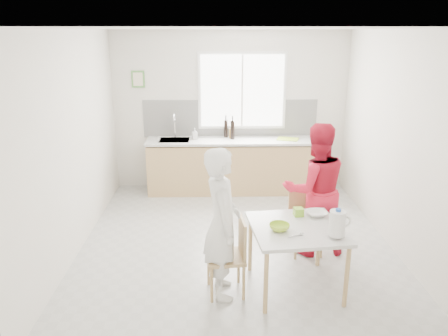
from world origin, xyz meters
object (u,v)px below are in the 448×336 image
object	(u,v)px
chair_left	(232,253)
wine_bottle_a	(233,130)
bowl_white	(317,214)
person_red	(315,190)
dining_table	(296,233)
wine_bottle_b	(226,129)
chair_far	(304,217)
bowl_green	(279,227)
person_white	(222,224)
milk_jug	(338,223)

from	to	relation	value
chair_left	wine_bottle_a	size ratio (longest dim) A/B	2.61
bowl_white	person_red	bearing A→B (deg)	79.94
dining_table	wine_bottle_b	xyz separation A→B (m)	(-0.66, 3.20, 0.43)
chair_far	dining_table	bearing A→B (deg)	-113.31
person_red	wine_bottle_a	world-z (taller)	person_red
person_red	bowl_green	world-z (taller)	person_red
bowl_green	wine_bottle_b	world-z (taller)	wine_bottle_b
person_white	milk_jug	distance (m)	1.15
chair_left	dining_table	bearing A→B (deg)	90.00
person_red	wine_bottle_a	bearing A→B (deg)	-73.85
wine_bottle_a	bowl_white	bearing A→B (deg)	-73.53
chair_far	milk_jug	xyz separation A→B (m)	(0.09, -1.09, 0.42)
chair_far	bowl_green	world-z (taller)	chair_far
dining_table	chair_far	xyz separation A→B (m)	(0.26, 0.84, -0.19)
dining_table	bowl_white	size ratio (longest dim) A/B	4.64
chair_left	bowl_green	size ratio (longest dim) A/B	3.96
bowl_white	chair_far	bearing A→B (deg)	91.02
chair_far	wine_bottle_b	bearing A→B (deg)	105.21
chair_far	bowl_white	bearing A→B (deg)	-95.08
bowl_green	bowl_white	size ratio (longest dim) A/B	0.96
chair_left	chair_far	size ratio (longest dim) A/B	1.02
chair_left	bowl_white	xyz separation A→B (m)	(0.95, 0.35, 0.28)
bowl_green	chair_left	bearing A→B (deg)	-179.76
dining_table	wine_bottle_a	world-z (taller)	wine_bottle_a
dining_table	bowl_green	xyz separation A→B (m)	(-0.19, -0.07, 0.11)
chair_far	person_red	xyz separation A→B (m)	(0.11, -0.03, 0.37)
milk_jug	person_red	bearing A→B (deg)	83.09
dining_table	bowl_white	distance (m)	0.40
chair_left	bowl_green	distance (m)	0.57
person_white	bowl_white	distance (m)	1.12
chair_left	person_red	distance (m)	1.43
chair_left	milk_jug	distance (m)	1.13
bowl_white	milk_jug	distance (m)	0.55
dining_table	bowl_white	world-z (taller)	bowl_white
person_white	wine_bottle_b	distance (m)	3.30
person_red	person_white	bearing A→B (deg)	32.01
milk_jug	dining_table	bearing A→B (deg)	139.15
dining_table	person_red	xyz separation A→B (m)	(0.37, 0.82, 0.18)
milk_jug	wine_bottle_a	world-z (taller)	wine_bottle_a
person_white	person_red	bearing A→B (deg)	-57.99
chair_left	person_white	bearing A→B (deg)	-90.00
chair_far	bowl_white	xyz separation A→B (m)	(0.01, -0.56, 0.29)
person_red	wine_bottle_a	xyz separation A→B (m)	(-0.92, 2.24, 0.25)
chair_far	wine_bottle_b	size ratio (longest dim) A/B	2.74
bowl_green	wine_bottle_a	bearing A→B (deg)	96.49
chair_far	chair_left	bearing A→B (deg)	-141.93
chair_left	wine_bottle_a	world-z (taller)	wine_bottle_a
chair_far	wine_bottle_a	size ratio (longest dim) A/B	2.56
bowl_green	bowl_white	xyz separation A→B (m)	(0.47, 0.35, -0.01)
chair_left	wine_bottle_b	distance (m)	3.33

